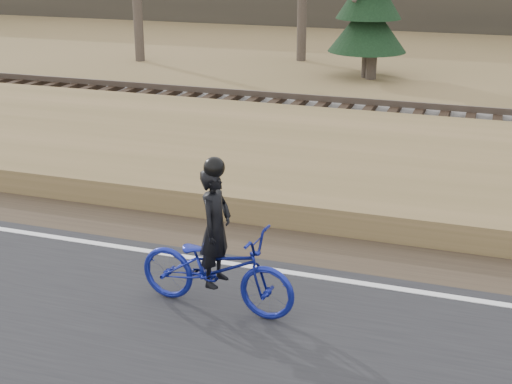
% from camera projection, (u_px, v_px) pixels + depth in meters
% --- Properties ---
extents(cyclist, '(2.16, 0.89, 2.01)m').
position_uv_depth(cyclist, '(216.00, 261.00, 8.91)').
color(cyclist, navy).
rests_on(cyclist, road).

